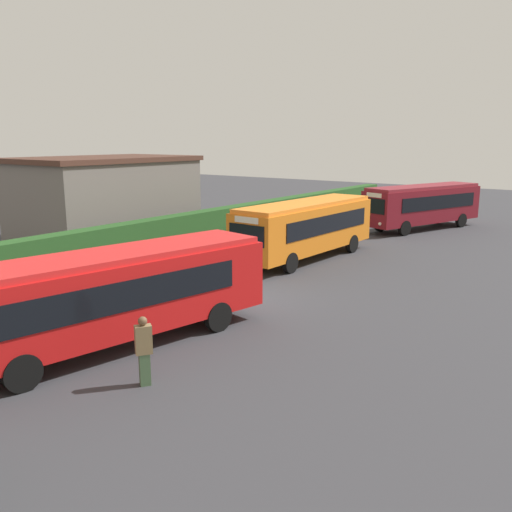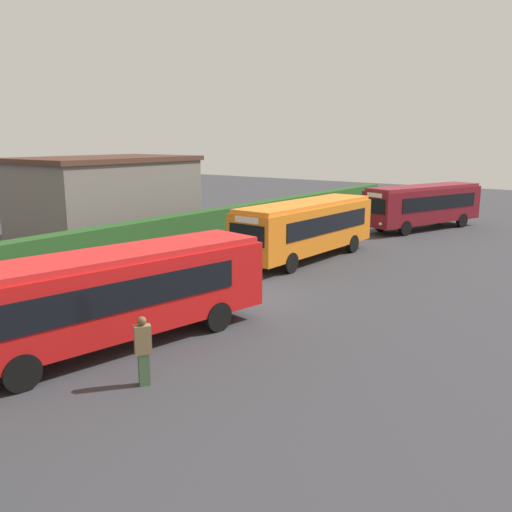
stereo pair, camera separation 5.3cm
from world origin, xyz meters
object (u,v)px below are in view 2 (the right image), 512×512
(person_left, at_px, (143,349))
(person_right, at_px, (372,209))
(bus_red, at_px, (112,293))
(bus_orange, at_px, (306,226))
(bus_maroon, at_px, (423,204))
(person_center, at_px, (266,232))

(person_left, xyz_separation_m, person_right, (29.20, 6.91, 0.04))
(bus_red, bearing_deg, bus_orange, 17.43)
(bus_orange, relative_size, person_left, 5.39)
(bus_red, relative_size, bus_maroon, 1.05)
(bus_orange, bearing_deg, person_center, -104.98)
(bus_orange, bearing_deg, person_left, 18.19)
(person_center, bearing_deg, bus_red, 36.21)
(bus_maroon, bearing_deg, bus_orange, 11.89)
(bus_orange, xyz_separation_m, person_right, (13.81, 2.51, -0.74))
(bus_orange, height_order, person_right, bus_orange)
(person_center, relative_size, person_right, 0.96)
(bus_red, relative_size, person_right, 5.52)
(bus_maroon, bearing_deg, person_left, 24.55)
(bus_orange, distance_m, bus_maroon, 13.25)
(person_left, distance_m, person_right, 30.01)
(bus_orange, distance_m, person_left, 16.03)
(person_left, xyz_separation_m, person_center, (16.39, 7.65, -0.01))
(bus_orange, height_order, person_center, bus_orange)
(bus_red, distance_m, bus_orange, 14.21)
(bus_red, bearing_deg, bus_maroon, 10.69)
(bus_maroon, distance_m, person_center, 13.12)
(bus_orange, xyz_separation_m, person_left, (-15.39, -4.41, -0.78))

